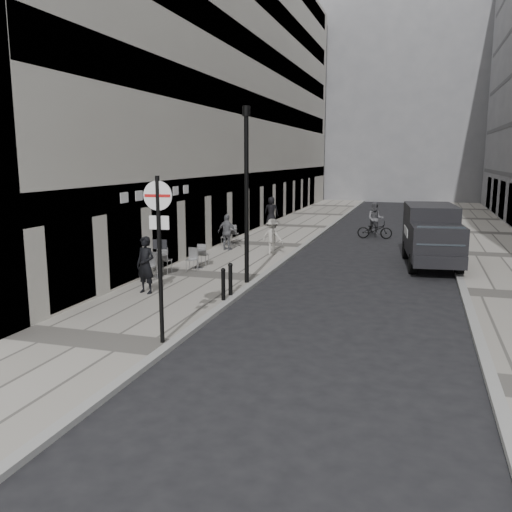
{
  "coord_description": "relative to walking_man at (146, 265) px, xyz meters",
  "views": [
    {
      "loc": [
        5.44,
        -8.04,
        4.41
      ],
      "look_at": [
        0.66,
        7.8,
        1.4
      ],
      "focal_mm": 38.0,
      "sensor_mm": 36.0,
      "label": 1
    }
  ],
  "objects": [
    {
      "name": "ground",
      "position": [
        2.83,
        -7.15,
        -1.04
      ],
      "size": [
        120.0,
        120.0,
        0.0
      ],
      "primitive_type": "plane",
      "color": "black",
      "rests_on": "ground"
    },
    {
      "name": "sign_post",
      "position": [
        2.63,
        -4.15,
        1.58
      ],
      "size": [
        0.67,
        0.13,
        3.9
      ],
      "rotation": [
        0.0,
        0.0,
        0.11
      ],
      "color": "black",
      "rests_on": "sidewalk"
    },
    {
      "name": "bollard_far",
      "position": [
        2.68,
        -0.12,
        -0.45
      ],
      "size": [
        0.12,
        0.12,
        0.93
      ],
      "primitive_type": "cylinder",
      "color": "black",
      "rests_on": "sidewalk"
    },
    {
      "name": "lamppost",
      "position": [
        2.63,
        2.38,
        2.41
      ],
      "size": [
        0.27,
        0.27,
        5.98
      ],
      "color": "black",
      "rests_on": "sidewalk"
    },
    {
      "name": "building_left",
      "position": [
        -3.17,
        17.35,
        7.96
      ],
      "size": [
        4.0,
        45.0,
        18.0
      ],
      "primitive_type": "cube",
      "color": "beige",
      "rests_on": "ground"
    },
    {
      "name": "cafe_table_far",
      "position": [
        -0.77,
        2.24,
        -0.4
      ],
      "size": [
        0.79,
        1.78,
        1.01
      ],
      "color": "#B4B4B6",
      "rests_on": "sidewalk"
    },
    {
      "name": "panel_van",
      "position": [
        8.81,
        7.98,
        0.35
      ],
      "size": [
        2.46,
        5.42,
        2.47
      ],
      "rotation": [
        0.0,
        0.0,
        0.1
      ],
      "color": "black",
      "rests_on": "ground"
    },
    {
      "name": "cafe_table_mid",
      "position": [
        -0.75,
        10.18,
        -0.45
      ],
      "size": [
        0.72,
        1.63,
        0.93
      ],
      "color": "#B8B7BA",
      "rests_on": "sidewalk"
    },
    {
      "name": "pedestrian_b",
      "position": [
        2.04,
        8.04,
        -0.12
      ],
      "size": [
        1.16,
        0.85,
        1.6
      ],
      "primitive_type": "imported",
      "rotation": [
        0.0,
        0.0,
        2.87
      ],
      "color": "#AEAAA1",
      "rests_on": "sidewalk"
    },
    {
      "name": "bollard_near",
      "position": [
        2.68,
        0.53,
        -0.43
      ],
      "size": [
        0.13,
        0.13,
        0.97
      ],
      "primitive_type": "cylinder",
      "color": "black",
      "rests_on": "sidewalk"
    },
    {
      "name": "far_sidewalk",
      "position": [
        11.83,
        10.85,
        -0.98
      ],
      "size": [
        4.0,
        60.0,
        0.12
      ],
      "primitive_type": "cube",
      "color": "#9D978E",
      "rests_on": "ground"
    },
    {
      "name": "cyclist",
      "position": [
        5.99,
        15.06,
        -0.25
      ],
      "size": [
        1.91,
        0.76,
        2.02
      ],
      "rotation": [
        0.0,
        0.0,
        0.06
      ],
      "color": "black",
      "rests_on": "ground"
    },
    {
      "name": "pedestrian_a",
      "position": [
        -0.3,
        8.52,
        -0.08
      ],
      "size": [
        1.05,
        0.59,
        1.69
      ],
      "primitive_type": "imported",
      "rotation": [
        0.0,
        0.0,
        2.96
      ],
      "color": "slate",
      "rests_on": "sidewalk"
    },
    {
      "name": "building_far",
      "position": [
        4.33,
        48.85,
        9.96
      ],
      "size": [
        24.0,
        16.0,
        22.0
      ],
      "primitive_type": "cube",
      "color": "gray",
      "rests_on": "ground"
    },
    {
      "name": "sidewalk",
      "position": [
        0.83,
        10.85,
        -0.98
      ],
      "size": [
        4.0,
        60.0,
        0.12
      ],
      "primitive_type": "cube",
      "color": "#9D978E",
      "rests_on": "ground"
    },
    {
      "name": "cafe_table_near",
      "position": [
        0.03,
        4.17,
        -0.47
      ],
      "size": [
        0.69,
        1.56,
        0.89
      ],
      "color": "#B8B8BA",
      "rests_on": "sidewalk"
    },
    {
      "name": "pedestrian_c",
      "position": [
        -0.77,
        18.14,
        0.01
      ],
      "size": [
        0.98,
        0.71,
        1.85
      ],
      "primitive_type": "imported",
      "rotation": [
        0.0,
        0.0,
        3.29
      ],
      "color": "black",
      "rests_on": "sidewalk"
    },
    {
      "name": "walking_man",
      "position": [
        0.0,
        0.0,
        0.0
      ],
      "size": [
        0.75,
        0.58,
        1.84
      ],
      "primitive_type": "imported",
      "rotation": [
        0.0,
        0.0,
        -0.23
      ],
      "color": "black",
      "rests_on": "sidewalk"
    }
  ]
}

